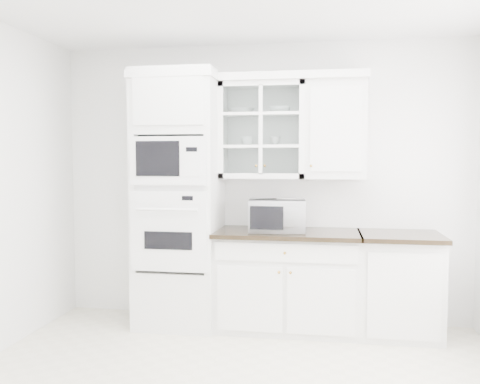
# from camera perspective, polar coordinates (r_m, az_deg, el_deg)

# --- Properties ---
(room_shell) EXTENTS (4.00, 3.50, 2.70)m
(room_shell) POSITION_cam_1_polar(r_m,az_deg,el_deg) (3.70, -0.07, 6.80)
(room_shell) COLOR white
(room_shell) RESTS_ON ground
(oven_column) EXTENTS (0.76, 0.68, 2.40)m
(oven_column) POSITION_cam_1_polar(r_m,az_deg,el_deg) (4.84, -6.87, -0.83)
(oven_column) COLOR white
(oven_column) RESTS_ON ground
(base_cabinet_run) EXTENTS (1.32, 0.67, 0.92)m
(base_cabinet_run) POSITION_cam_1_polar(r_m,az_deg,el_deg) (4.81, 5.34, -9.76)
(base_cabinet_run) COLOR white
(base_cabinet_run) RESTS_ON ground
(extra_base_cabinet) EXTENTS (0.72, 0.67, 0.92)m
(extra_base_cabinet) POSITION_cam_1_polar(r_m,az_deg,el_deg) (4.84, 17.42, -9.82)
(extra_base_cabinet) COLOR white
(extra_base_cabinet) RESTS_ON ground
(upper_cabinet_glass) EXTENTS (0.80, 0.33, 0.90)m
(upper_cabinet_glass) POSITION_cam_1_polar(r_m,az_deg,el_deg) (4.84, 2.59, 6.90)
(upper_cabinet_glass) COLOR white
(upper_cabinet_glass) RESTS_ON room_shell
(upper_cabinet_solid) EXTENTS (0.55, 0.33, 0.90)m
(upper_cabinet_solid) POSITION_cam_1_polar(r_m,az_deg,el_deg) (4.81, 10.66, 6.86)
(upper_cabinet_solid) COLOR white
(upper_cabinet_solid) RESTS_ON room_shell
(crown_molding) EXTENTS (2.14, 0.38, 0.07)m
(crown_molding) POSITION_cam_1_polar(r_m,az_deg,el_deg) (4.88, 1.32, 12.60)
(crown_molding) COLOR white
(crown_molding) RESTS_ON room_shell
(countertop_microwave) EXTENTS (0.54, 0.46, 0.29)m
(countertop_microwave) POSITION_cam_1_polar(r_m,az_deg,el_deg) (4.67, 4.16, -2.61)
(countertop_microwave) COLOR white
(countertop_microwave) RESTS_ON base_cabinet_run
(bowl_a) EXTENTS (0.26, 0.26, 0.05)m
(bowl_a) POSITION_cam_1_polar(r_m,az_deg,el_deg) (4.89, 0.21, 9.08)
(bowl_a) COLOR white
(bowl_a) RESTS_ON upper_cabinet_glass
(bowl_b) EXTENTS (0.21, 0.21, 0.06)m
(bowl_b) POSITION_cam_1_polar(r_m,az_deg,el_deg) (4.84, 4.49, 9.16)
(bowl_b) COLOR white
(bowl_b) RESTS_ON upper_cabinet_glass
(cup_a) EXTENTS (0.13, 0.13, 0.08)m
(cup_a) POSITION_cam_1_polar(r_m,az_deg,el_deg) (4.87, 0.81, 5.73)
(cup_a) COLOR white
(cup_a) RESTS_ON upper_cabinet_glass
(cup_b) EXTENTS (0.11, 0.11, 0.08)m
(cup_b) POSITION_cam_1_polar(r_m,az_deg,el_deg) (4.82, 3.93, 5.74)
(cup_b) COLOR white
(cup_b) RESTS_ON upper_cabinet_glass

